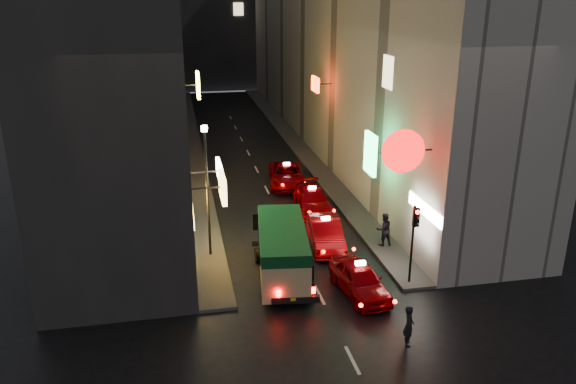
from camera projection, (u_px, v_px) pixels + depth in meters
building_left at (135, 33)px, 42.42m from camera, size 7.59×52.00×18.00m
building_right at (339, 31)px, 45.40m from camera, size 8.18×52.00×18.00m
building_far at (211, 0)px, 72.80m from camera, size 30.00×10.00×22.00m
sidewalk_left at (192, 145)px, 46.11m from camera, size 1.50×52.00×0.15m
sidewalk_right at (293, 140)px, 47.69m from camera, size 1.50×52.00×0.15m
minibus at (282, 247)px, 24.26m from camera, size 2.66×5.84×2.42m
taxi_near at (360, 277)px, 23.24m from camera, size 2.49×5.01×1.70m
taxi_second at (325, 231)px, 27.63m from camera, size 2.61×5.29×1.79m
taxi_third at (312, 198)px, 32.16m from camera, size 2.24×4.94×1.71m
taxi_far at (287, 173)px, 36.49m from camera, size 2.69×5.20×1.75m
pedestrian_crossing at (409, 323)px, 19.79m from camera, size 0.50×0.65×1.76m
pedestrian_sidewalk at (384, 227)px, 27.34m from camera, size 0.75×0.50×1.89m
traffic_light at (415, 228)px, 23.20m from camera, size 0.26×0.43×3.50m
lamp_post at (207, 183)px, 25.50m from camera, size 0.28×0.28×6.22m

